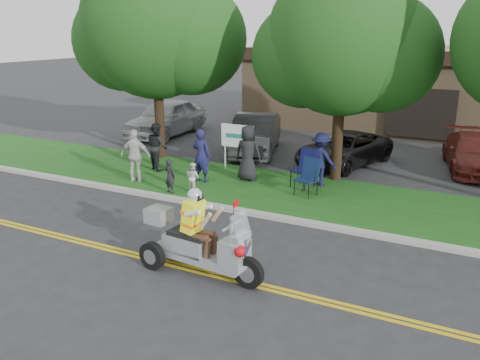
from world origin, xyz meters
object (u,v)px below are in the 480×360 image
at_px(spectator_adult_right, 135,155).
at_px(parked_car_far_left, 166,117).
at_px(spectator_adult_left, 201,155).
at_px(spectator_adult_mid, 157,146).
at_px(trike_scooter, 198,244).
at_px(lawn_chair_a, 306,166).
at_px(parked_car_right, 473,153).
at_px(lawn_chair_b, 309,174).
at_px(parked_car_mid, 344,149).
at_px(parked_car_left, 255,134).

distance_m(spectator_adult_right, parked_car_far_left, 7.94).
xyz_separation_m(spectator_adult_left, spectator_adult_mid, (-2.16, 0.54, -0.04)).
distance_m(trike_scooter, spectator_adult_right, 6.87).
xyz_separation_m(lawn_chair_a, spectator_adult_right, (-5.17, -2.01, 0.19)).
bearing_deg(lawn_chair_a, spectator_adult_left, -145.42).
xyz_separation_m(trike_scooter, parked_car_right, (4.62, 11.43, -0.02)).
distance_m(trike_scooter, spectator_adult_mid, 8.04).
height_order(lawn_chair_a, spectator_adult_mid, spectator_adult_mid).
bearing_deg(parked_car_right, spectator_adult_right, -156.64).
distance_m(lawn_chair_a, lawn_chair_b, 0.85).
height_order(spectator_adult_right, parked_car_mid, spectator_adult_right).
distance_m(lawn_chair_a, spectator_adult_mid, 5.40).
bearing_deg(lawn_chair_a, trike_scooter, -74.01).
bearing_deg(trike_scooter, spectator_adult_left, 125.66).
bearing_deg(lawn_chair_b, spectator_adult_mid, -168.14).
xyz_separation_m(spectator_adult_mid, parked_car_mid, (5.63, 4.00, -0.33)).
height_order(spectator_adult_mid, parked_car_right, spectator_adult_mid).
relative_size(spectator_adult_right, parked_car_far_left, 0.34).
xyz_separation_m(lawn_chair_a, lawn_chair_b, (0.38, -0.76, -0.04)).
relative_size(trike_scooter, spectator_adult_left, 1.63).
relative_size(trike_scooter, spectator_adult_mid, 1.71).
relative_size(parked_car_mid, parked_car_right, 1.00).
distance_m(parked_car_far_left, parked_car_mid, 9.27).
height_order(parked_car_mid, parked_car_right, parked_car_right).
bearing_deg(lawn_chair_a, parked_car_far_left, 166.53).
distance_m(lawn_chair_a, parked_car_far_left, 10.19).
bearing_deg(spectator_adult_right, parked_car_left, -121.78).
height_order(lawn_chair_a, parked_car_mid, lawn_chair_a).
xyz_separation_m(lawn_chair_a, parked_car_right, (4.63, 4.91, -0.14)).
distance_m(trike_scooter, parked_car_right, 12.33).
height_order(lawn_chair_a, lawn_chair_b, lawn_chair_a).
bearing_deg(parked_car_left, spectator_adult_mid, -131.23).
height_order(lawn_chair_a, parked_car_far_left, parked_car_far_left).
height_order(spectator_adult_mid, parked_car_mid, spectator_adult_mid).
xyz_separation_m(lawn_chair_b, spectator_adult_mid, (-5.75, 0.21, 0.21)).
relative_size(lawn_chair_a, spectator_adult_mid, 0.71).
bearing_deg(trike_scooter, parked_car_mid, 93.57).
xyz_separation_m(trike_scooter, lawn_chair_b, (0.38, 5.76, 0.08)).
bearing_deg(spectator_adult_left, spectator_adult_mid, -13.88).
bearing_deg(spectator_adult_left, parked_car_far_left, -47.02).
relative_size(spectator_adult_left, parked_car_right, 0.40).
relative_size(lawn_chair_b, spectator_adult_left, 0.64).
bearing_deg(parked_car_mid, parked_car_right, 34.79).
bearing_deg(lawn_chair_a, parked_car_right, 62.69).
bearing_deg(spectator_adult_left, parked_car_right, -142.53).
distance_m(spectator_adult_mid, parked_car_left, 4.55).
relative_size(spectator_adult_right, parked_car_right, 0.39).
bearing_deg(trike_scooter, parked_car_right, 73.02).
relative_size(spectator_adult_mid, parked_car_right, 0.38).
distance_m(spectator_adult_left, parked_car_left, 4.70).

